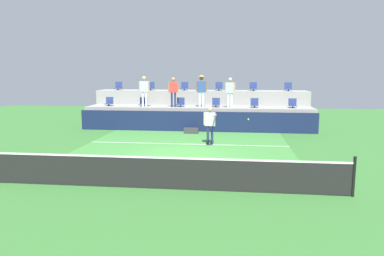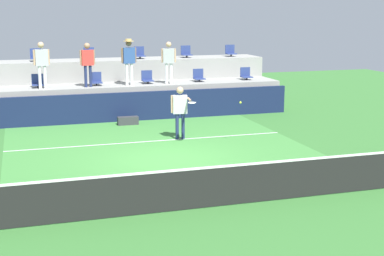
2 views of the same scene
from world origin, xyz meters
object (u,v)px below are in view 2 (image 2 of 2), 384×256
(stadium_chair_lower_right, at_px, (199,76))
(spectator_leaning_on_rail, at_px, (42,60))
(stadium_chair_upper_left, at_px, (36,56))
(stadium_chair_lower_left, at_px, (38,82))
(tennis_ball, at_px, (240,103))
(stadium_chair_lower_far_right, at_px, (246,75))
(stadium_chair_upper_far_right, at_px, (231,52))
(spectator_in_white, at_px, (87,61))
(stadium_chair_upper_mid_left, at_px, (89,55))
(spectator_with_hat, at_px, (129,57))
(equipment_bag, at_px, (128,121))
(stadium_chair_lower_mid_left, at_px, (96,80))
(stadium_chair_upper_right, at_px, (186,53))
(tennis_player, at_px, (180,107))
(stadium_chair_upper_mid_right, at_px, (140,54))
(stadium_chair_lower_mid_right, at_px, (147,78))
(spectator_in_grey, at_px, (169,59))

(stadium_chair_lower_right, xyz_separation_m, spectator_leaning_on_rail, (-6.28, -0.38, 0.85))
(stadium_chair_lower_right, relative_size, stadium_chair_upper_left, 1.00)
(stadium_chair_lower_left, relative_size, tennis_ball, 7.65)
(stadium_chair_lower_right, relative_size, stadium_chair_lower_far_right, 1.00)
(stadium_chair_lower_right, height_order, tennis_ball, stadium_chair_lower_right)
(stadium_chair_upper_far_right, relative_size, spectator_in_white, 0.31)
(stadium_chair_lower_left, relative_size, stadium_chair_upper_mid_left, 1.00)
(spectator_with_hat, xyz_separation_m, equipment_bag, (-0.39, -1.56, -2.22))
(stadium_chair_lower_mid_left, distance_m, stadium_chair_lower_right, 4.24)
(spectator_leaning_on_rail, bearing_deg, stadium_chair_upper_far_right, 14.63)
(spectator_with_hat, bearing_deg, stadium_chair_lower_left, 173.68)
(stadium_chair_upper_left, bearing_deg, tennis_ball, -52.74)
(stadium_chair_lower_right, distance_m, spectator_leaning_on_rail, 6.35)
(spectator_leaning_on_rail, distance_m, spectator_in_white, 1.69)
(stadium_chair_upper_right, bearing_deg, tennis_player, -108.20)
(stadium_chair_lower_left, height_order, tennis_ball, stadium_chair_lower_left)
(stadium_chair_upper_mid_left, xyz_separation_m, equipment_bag, (0.88, -3.74, -2.16))
(tennis_ball, bearing_deg, stadium_chair_lower_mid_left, 121.96)
(tennis_player, bearing_deg, stadium_chair_upper_left, 122.57)
(stadium_chair_upper_far_right, bearing_deg, stadium_chair_lower_far_right, -89.38)
(stadium_chair_upper_mid_right, xyz_separation_m, spectator_in_white, (-2.48, -2.18, -0.05))
(equipment_bag, bearing_deg, stadium_chair_lower_far_right, 19.51)
(stadium_chair_lower_mid_left, relative_size, spectator_in_white, 0.31)
(tennis_player, distance_m, spectator_in_white, 5.19)
(stadium_chair_upper_far_right, distance_m, tennis_player, 7.98)
(stadium_chair_lower_left, distance_m, stadium_chair_upper_right, 6.75)
(stadium_chair_upper_mid_left, bearing_deg, spectator_in_white, -98.61)
(stadium_chair_upper_far_right, distance_m, equipment_bag, 6.97)
(stadium_chair_lower_mid_left, relative_size, tennis_ball, 7.65)
(stadium_chair_lower_mid_left, height_order, stadium_chair_lower_mid_right, same)
(spectator_leaning_on_rail, bearing_deg, stadium_chair_lower_left, 114.31)
(stadium_chair_lower_far_right, distance_m, spectator_with_hat, 5.19)
(stadium_chair_lower_mid_right, distance_m, stadium_chair_upper_far_right, 4.71)
(stadium_chair_upper_far_right, bearing_deg, stadium_chair_upper_mid_left, 180.00)
(stadium_chair_lower_far_right, xyz_separation_m, tennis_player, (-4.29, -4.83, -0.40))
(stadium_chair_upper_far_right, distance_m, spectator_leaning_on_rail, 8.65)
(spectator_in_grey, bearing_deg, tennis_player, -100.18)
(stadium_chair_upper_left, relative_size, spectator_leaning_on_rail, 0.30)
(stadium_chair_lower_right, xyz_separation_m, stadium_chair_upper_left, (-6.42, 1.80, 0.85))
(stadium_chair_lower_left, height_order, spectator_in_grey, spectator_in_grey)
(spectator_in_white, bearing_deg, stadium_chair_upper_mid_right, 41.33)
(tennis_player, distance_m, tennis_ball, 1.99)
(tennis_ball, bearing_deg, spectator_in_white, 126.15)
(stadium_chair_lower_left, distance_m, stadium_chair_lower_far_right, 8.56)
(stadium_chair_upper_mid_right, bearing_deg, stadium_chair_upper_far_right, 0.00)
(stadium_chair_upper_mid_right, height_order, tennis_player, stadium_chair_upper_mid_right)
(stadium_chair_lower_right, distance_m, stadium_chair_upper_right, 1.99)
(spectator_in_white, relative_size, tennis_ball, 24.79)
(stadium_chair_lower_left, bearing_deg, stadium_chair_upper_mid_left, 39.33)
(stadium_chair_lower_left, distance_m, stadium_chair_lower_mid_left, 2.22)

